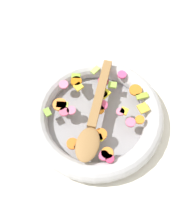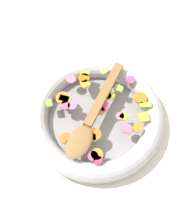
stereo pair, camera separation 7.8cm
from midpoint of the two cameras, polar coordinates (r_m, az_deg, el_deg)
name	(u,v)px [view 1 (the left image)]	position (r m, az deg, el deg)	size (l,w,h in m)	color
ground_plane	(96,121)	(0.83, -2.70, -1.86)	(4.00, 4.00, 0.00)	silver
skillet	(96,117)	(0.81, -2.76, -1.18)	(0.35, 0.35, 0.05)	gray
chopped_vegetables	(98,108)	(0.79, -2.46, 0.37)	(0.26, 0.27, 0.01)	orange
wooden_spoon	(94,119)	(0.76, -3.40, -1.61)	(0.06, 0.29, 0.01)	olive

